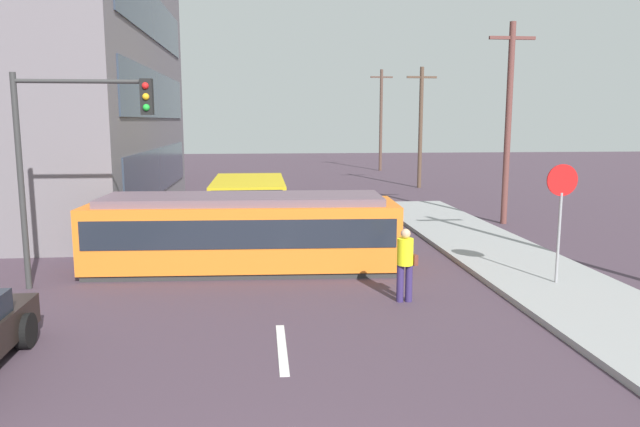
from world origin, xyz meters
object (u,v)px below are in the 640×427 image
Objects in this scene: traffic_light_mast at (73,138)px; utility_pole_mid at (508,120)px; parked_sedan_far at (125,224)px; utility_pole_far at (421,125)px; streetcar_tram at (244,231)px; pedestrian_crossing at (405,261)px; utility_pole_distant at (381,118)px; city_bus at (249,203)px; stop_sign at (561,199)px.

traffic_light_mast is 15.96m from utility_pole_mid.
utility_pole_far is at bearing 47.03° from parked_sedan_far.
parked_sedan_far is 0.61× the size of utility_pole_far.
traffic_light_mast is (-3.90, -1.46, 2.57)m from streetcar_tram.
pedestrian_crossing is (3.67, -3.38, -0.11)m from streetcar_tram.
traffic_light_mast reaches higher than pedestrian_crossing.
utility_pole_distant is at bearing 79.43° from pedestrian_crossing.
utility_pole_distant is at bearing 89.35° from utility_pole_far.
pedestrian_crossing is at bearing -43.61° from parked_sedan_far.
traffic_light_mast is 0.72× the size of utility_pole_far.
city_bus is at bearing -111.05° from utility_pole_distant.
city_bus is (0.05, 5.27, 0.05)m from streetcar_tram.
utility_pole_far reaches higher than traffic_light_mast.
stop_sign is at bearing -96.46° from utility_pole_far.
pedestrian_crossing is 0.38× the size of parked_sedan_far.
city_bus is at bearing 17.71° from parked_sedan_far.
utility_pole_distant reaches higher than streetcar_tram.
city_bus is 0.67× the size of utility_pole_mid.
pedestrian_crossing is 0.32× the size of traffic_light_mast.
city_bus is at bearing -125.92° from utility_pole_far.
city_bus is at bearing 112.75° from pedestrian_crossing.
utility_pole_distant is at bearing 68.95° from city_bus.
streetcar_tram is 12.22m from utility_pole_mid.
pedestrian_crossing is 0.58× the size of stop_sign.
utility_pole_distant is at bearing 89.60° from utility_pole_mid.
streetcar_tram is 1.17× the size of utility_pole_far.
stop_sign reaches higher than pedestrian_crossing.
traffic_light_mast is 24.87m from utility_pole_far.
parked_sedan_far is (-4.04, 3.96, -0.43)m from streetcar_tram.
stop_sign is at bearing 10.28° from pedestrian_crossing.
streetcar_tram is at bearing -117.80° from utility_pole_far.
utility_pole_far is (6.40, 22.49, 2.82)m from pedestrian_crossing.
utility_pole_mid is 12.82m from utility_pole_far.
parked_sedan_far is 0.57× the size of utility_pole_mid.
utility_pole_mid is (10.04, 6.30, 2.99)m from streetcar_tram.
utility_pole_mid is 25.41m from utility_pole_distant.
pedestrian_crossing is 10.65m from parked_sedan_far.
traffic_light_mast is at bearing 174.03° from stop_sign.
traffic_light_mast is at bearing 165.79° from pedestrian_crossing.
pedestrian_crossing is at bearing -67.25° from city_bus.
stop_sign is 34.53m from utility_pole_distant.
parked_sedan_far is at bearing -132.97° from utility_pole_far.
pedestrian_crossing is 35.84m from utility_pole_distant.
pedestrian_crossing is 0.22× the size of utility_pole_mid.
parked_sedan_far is (-7.71, 7.34, -0.32)m from pedestrian_crossing.
city_bus is 0.65× the size of utility_pole_distant.
utility_pole_far reaches higher than stop_sign.
parked_sedan_far is at bearing -117.20° from utility_pole_distant.
utility_pole_mid reaches higher than stop_sign.
utility_pole_distant is (10.22, 31.70, 3.16)m from streetcar_tram.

